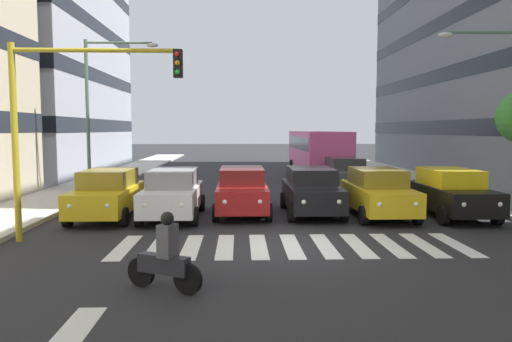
{
  "coord_description": "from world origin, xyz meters",
  "views": [
    {
      "loc": [
        1.41,
        12.78,
        3.15
      ],
      "look_at": [
        0.69,
        -7.93,
        1.35
      ],
      "focal_mm": 33.85,
      "sensor_mm": 36.0,
      "label": 1
    }
  ],
  "objects_px": {
    "car_5": "(108,194)",
    "car_1": "(378,192)",
    "car_0": "(451,192)",
    "bus_behind_traffic": "(317,149)",
    "car_2": "(311,191)",
    "street_lamp_left": "(504,99)",
    "street_lamp_right": "(100,98)",
    "motorcycle_with_rider": "(165,258)",
    "car_row2_0": "(345,174)",
    "car_3": "(242,190)",
    "car_4": "(173,193)",
    "traffic_light_gantry": "(64,108)"
  },
  "relations": [
    {
      "from": "car_3",
      "to": "car_4",
      "type": "height_order",
      "value": "same"
    },
    {
      "from": "car_0",
      "to": "street_lamp_left",
      "type": "bearing_deg",
      "value": -174.52
    },
    {
      "from": "traffic_light_gantry",
      "to": "car_3",
      "type": "bearing_deg",
      "value": -139.78
    },
    {
      "from": "car_4",
      "to": "traffic_light_gantry",
      "type": "distance_m",
      "value": 5.13
    },
    {
      "from": "bus_behind_traffic",
      "to": "street_lamp_left",
      "type": "distance_m",
      "value": 14.54
    },
    {
      "from": "car_0",
      "to": "motorcycle_with_rider",
      "type": "height_order",
      "value": "car_0"
    },
    {
      "from": "motorcycle_with_rider",
      "to": "street_lamp_left",
      "type": "relative_size",
      "value": 0.24
    },
    {
      "from": "car_3",
      "to": "car_2",
      "type": "bearing_deg",
      "value": 177.53
    },
    {
      "from": "traffic_light_gantry",
      "to": "street_lamp_left",
      "type": "xyz_separation_m",
      "value": [
        -14.31,
        -3.53,
        0.5
      ]
    },
    {
      "from": "car_5",
      "to": "street_lamp_right",
      "type": "bearing_deg",
      "value": -72.56
    },
    {
      "from": "bus_behind_traffic",
      "to": "car_2",
      "type": "bearing_deg",
      "value": 79.97
    },
    {
      "from": "car_4",
      "to": "car_row2_0",
      "type": "bearing_deg",
      "value": -137.49
    },
    {
      "from": "car_4",
      "to": "street_lamp_left",
      "type": "height_order",
      "value": "street_lamp_left"
    },
    {
      "from": "car_2",
      "to": "street_lamp_right",
      "type": "bearing_deg",
      "value": -31.57
    },
    {
      "from": "car_2",
      "to": "traffic_light_gantry",
      "type": "height_order",
      "value": "traffic_light_gantry"
    },
    {
      "from": "car_0",
      "to": "car_3",
      "type": "bearing_deg",
      "value": -6.21
    },
    {
      "from": "car_4",
      "to": "traffic_light_gantry",
      "type": "height_order",
      "value": "traffic_light_gantry"
    },
    {
      "from": "car_1",
      "to": "car_0",
      "type": "bearing_deg",
      "value": 177.31
    },
    {
      "from": "car_0",
      "to": "car_2",
      "type": "height_order",
      "value": "same"
    },
    {
      "from": "car_5",
      "to": "car_1",
      "type": "bearing_deg",
      "value": -179.98
    },
    {
      "from": "motorcycle_with_rider",
      "to": "car_row2_0",
      "type": "bearing_deg",
      "value": -114.61
    },
    {
      "from": "car_1",
      "to": "car_row2_0",
      "type": "xyz_separation_m",
      "value": [
        -0.38,
        -7.08,
        0.0
      ]
    },
    {
      "from": "car_0",
      "to": "car_4",
      "type": "xyz_separation_m",
      "value": [
        9.95,
        -0.14,
        0.0
      ]
    },
    {
      "from": "car_0",
      "to": "car_2",
      "type": "bearing_deg",
      "value": -8.14
    },
    {
      "from": "car_3",
      "to": "motorcycle_with_rider",
      "type": "xyz_separation_m",
      "value": [
        1.55,
        8.47,
        -0.24
      ]
    },
    {
      "from": "motorcycle_with_rider",
      "to": "car_5",
      "type": "bearing_deg",
      "value": -67.75
    },
    {
      "from": "car_1",
      "to": "car_row2_0",
      "type": "bearing_deg",
      "value": -93.06
    },
    {
      "from": "street_lamp_left",
      "to": "car_3",
      "type": "bearing_deg",
      "value": -3.87
    },
    {
      "from": "car_3",
      "to": "street_lamp_right",
      "type": "distance_m",
      "value": 9.49
    },
    {
      "from": "car_0",
      "to": "bus_behind_traffic",
      "type": "height_order",
      "value": "bus_behind_traffic"
    },
    {
      "from": "car_2",
      "to": "bus_behind_traffic",
      "type": "distance_m",
      "value": 13.34
    },
    {
      "from": "car_4",
      "to": "bus_behind_traffic",
      "type": "bearing_deg",
      "value": -118.21
    },
    {
      "from": "car_1",
      "to": "street_lamp_right",
      "type": "relative_size",
      "value": 0.62
    },
    {
      "from": "car_2",
      "to": "street_lamp_left",
      "type": "distance_m",
      "value": 7.61
    },
    {
      "from": "traffic_light_gantry",
      "to": "street_lamp_left",
      "type": "distance_m",
      "value": 14.74
    },
    {
      "from": "car_3",
      "to": "street_lamp_left",
      "type": "relative_size",
      "value": 0.68
    },
    {
      "from": "car_row2_0",
      "to": "motorcycle_with_rider",
      "type": "xyz_separation_m",
      "value": [
        6.81,
        14.86,
        -0.24
      ]
    },
    {
      "from": "traffic_light_gantry",
      "to": "motorcycle_with_rider",
      "type": "bearing_deg",
      "value": 128.08
    },
    {
      "from": "car_row2_0",
      "to": "bus_behind_traffic",
      "type": "xyz_separation_m",
      "value": [
        0.38,
        -6.6,
        0.97
      ]
    },
    {
      "from": "car_0",
      "to": "car_4",
      "type": "height_order",
      "value": "same"
    },
    {
      "from": "car_5",
      "to": "bus_behind_traffic",
      "type": "height_order",
      "value": "bus_behind_traffic"
    },
    {
      "from": "car_1",
      "to": "car_2",
      "type": "distance_m",
      "value": 2.39
    },
    {
      "from": "street_lamp_right",
      "to": "car_5",
      "type": "bearing_deg",
      "value": 107.44
    },
    {
      "from": "car_row2_0",
      "to": "street_lamp_left",
      "type": "xyz_separation_m",
      "value": [
        -4.12,
        7.02,
        3.34
      ]
    },
    {
      "from": "car_0",
      "to": "car_2",
      "type": "relative_size",
      "value": 1.0
    },
    {
      "from": "street_lamp_left",
      "to": "car_1",
      "type": "bearing_deg",
      "value": 0.74
    },
    {
      "from": "traffic_light_gantry",
      "to": "car_4",
      "type": "bearing_deg",
      "value": -125.33
    },
    {
      "from": "car_3",
      "to": "motorcycle_with_rider",
      "type": "bearing_deg",
      "value": 79.63
    },
    {
      "from": "car_3",
      "to": "bus_behind_traffic",
      "type": "distance_m",
      "value": 13.91
    },
    {
      "from": "car_2",
      "to": "car_5",
      "type": "height_order",
      "value": "same"
    }
  ]
}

